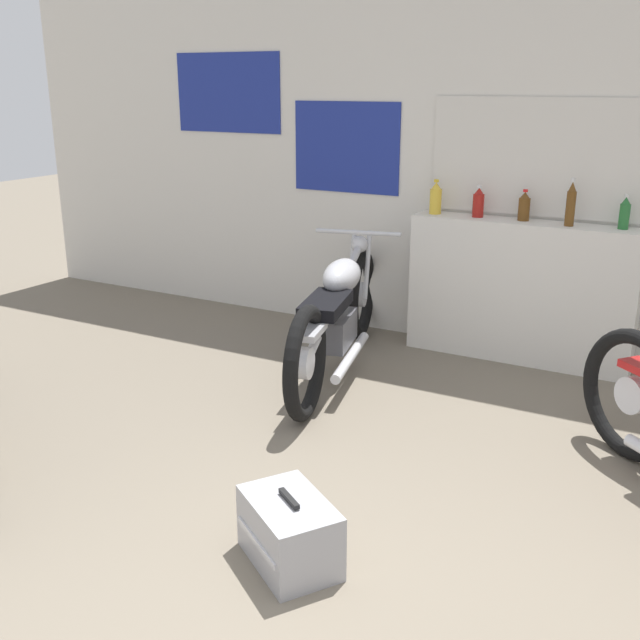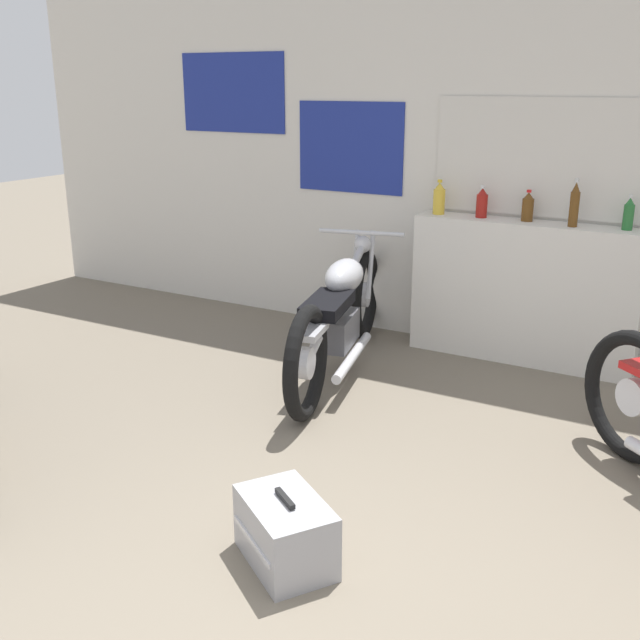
{
  "view_description": "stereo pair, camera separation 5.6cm",
  "coord_description": "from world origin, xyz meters",
  "px_view_note": "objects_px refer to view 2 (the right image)",
  "views": [
    {
      "loc": [
        0.85,
        -1.65,
        1.93
      ],
      "look_at": [
        -0.98,
        1.72,
        0.7
      ],
      "focal_mm": 42.0,
      "sensor_mm": 36.0,
      "label": 1
    },
    {
      "loc": [
        0.9,
        -1.62,
        1.93
      ],
      "look_at": [
        -0.98,
        1.72,
        0.7
      ],
      "focal_mm": 42.0,
      "sensor_mm": 36.0,
      "label": 2
    }
  ],
  "objects_px": {
    "motorcycle_silver": "(340,313)",
    "bottle_center": "(528,207)",
    "bottle_left_center": "(482,203)",
    "bottle_right_center": "(574,205)",
    "hard_case_silver": "(285,532)",
    "bottle_leftmost": "(439,199)",
    "bottle_rightmost": "(629,214)"
  },
  "relations": [
    {
      "from": "bottle_left_center",
      "to": "bottle_center",
      "type": "distance_m",
      "value": 0.32
    },
    {
      "from": "bottle_leftmost",
      "to": "bottle_rightmost",
      "type": "bearing_deg",
      "value": 1.4
    },
    {
      "from": "bottle_center",
      "to": "hard_case_silver",
      "type": "relative_size",
      "value": 0.4
    },
    {
      "from": "bottle_right_center",
      "to": "hard_case_silver",
      "type": "bearing_deg",
      "value": -99.75
    },
    {
      "from": "bottle_rightmost",
      "to": "motorcycle_silver",
      "type": "distance_m",
      "value": 1.98
    },
    {
      "from": "bottle_left_center",
      "to": "motorcycle_silver",
      "type": "relative_size",
      "value": 0.1
    },
    {
      "from": "hard_case_silver",
      "to": "motorcycle_silver",
      "type": "bearing_deg",
      "value": 112.06
    },
    {
      "from": "bottle_left_center",
      "to": "bottle_rightmost",
      "type": "height_order",
      "value": "bottle_rightmost"
    },
    {
      "from": "bottle_left_center",
      "to": "bottle_center",
      "type": "height_order",
      "value": "bottle_left_center"
    },
    {
      "from": "bottle_leftmost",
      "to": "hard_case_silver",
      "type": "bearing_deg",
      "value": -80.81
    },
    {
      "from": "bottle_right_center",
      "to": "motorcycle_silver",
      "type": "distance_m",
      "value": 1.71
    },
    {
      "from": "motorcycle_silver",
      "to": "bottle_leftmost",
      "type": "bearing_deg",
      "value": 67.74
    },
    {
      "from": "bottle_leftmost",
      "to": "bottle_right_center",
      "type": "relative_size",
      "value": 0.78
    },
    {
      "from": "motorcycle_silver",
      "to": "bottle_center",
      "type": "bearing_deg",
      "value": 42.04
    },
    {
      "from": "bottle_leftmost",
      "to": "bottle_left_center",
      "type": "distance_m",
      "value": 0.31
    },
    {
      "from": "bottle_right_center",
      "to": "motorcycle_silver",
      "type": "xyz_separation_m",
      "value": [
        -1.3,
        -0.83,
        -0.72
      ]
    },
    {
      "from": "bottle_center",
      "to": "hard_case_silver",
      "type": "distance_m",
      "value": 3.06
    },
    {
      "from": "bottle_rightmost",
      "to": "bottle_leftmost",
      "type": "bearing_deg",
      "value": -178.6
    },
    {
      "from": "bottle_leftmost",
      "to": "hard_case_silver",
      "type": "relative_size",
      "value": 0.46
    },
    {
      "from": "bottle_left_center",
      "to": "bottle_right_center",
      "type": "bearing_deg",
      "value": -3.9
    },
    {
      "from": "bottle_left_center",
      "to": "bottle_center",
      "type": "xyz_separation_m",
      "value": [
        0.32,
        0.02,
        -0.0
      ]
    },
    {
      "from": "motorcycle_silver",
      "to": "hard_case_silver",
      "type": "xyz_separation_m",
      "value": [
        0.82,
        -2.01,
        -0.28
      ]
    },
    {
      "from": "bottle_left_center",
      "to": "bottle_right_center",
      "type": "relative_size",
      "value": 0.71
    },
    {
      "from": "bottle_leftmost",
      "to": "bottle_center",
      "type": "bearing_deg",
      "value": 2.74
    },
    {
      "from": "bottle_rightmost",
      "to": "hard_case_silver",
      "type": "height_order",
      "value": "bottle_rightmost"
    },
    {
      "from": "bottle_leftmost",
      "to": "bottle_right_center",
      "type": "bearing_deg",
      "value": -1.69
    },
    {
      "from": "bottle_left_center",
      "to": "hard_case_silver",
      "type": "height_order",
      "value": "bottle_left_center"
    },
    {
      "from": "hard_case_silver",
      "to": "bottle_leftmost",
      "type": "bearing_deg",
      "value": 99.19
    },
    {
      "from": "bottle_leftmost",
      "to": "bottle_left_center",
      "type": "bearing_deg",
      "value": 2.8
    },
    {
      "from": "bottle_right_center",
      "to": "bottle_leftmost",
      "type": "bearing_deg",
      "value": 178.31
    },
    {
      "from": "bottle_center",
      "to": "bottle_right_center",
      "type": "bearing_deg",
      "value": -10.4
    },
    {
      "from": "bottle_leftmost",
      "to": "motorcycle_silver",
      "type": "distance_m",
      "value": 1.16
    }
  ]
}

